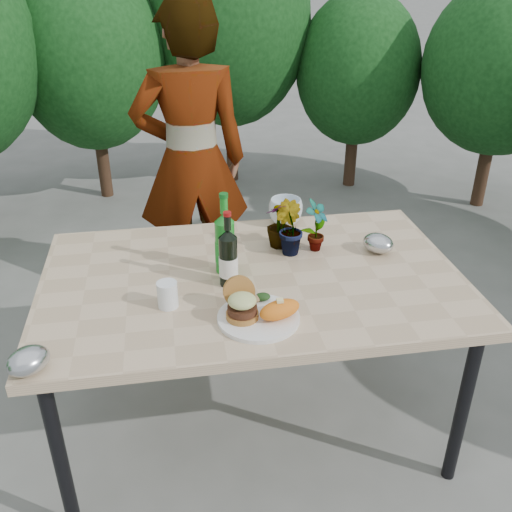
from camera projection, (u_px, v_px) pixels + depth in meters
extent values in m
plane|color=#62625E|center=(253.00, 421.00, 2.54)|extent=(80.00, 80.00, 0.00)
cube|color=tan|center=(253.00, 280.00, 2.19)|extent=(1.60, 1.00, 0.04)
cylinder|color=black|center=(60.00, 459.00, 1.90)|extent=(0.05, 0.05, 0.71)
cylinder|color=black|center=(463.00, 408.00, 2.11)|extent=(0.05, 0.05, 0.71)
cylinder|color=black|center=(84.00, 317.00, 2.63)|extent=(0.05, 0.05, 0.71)
cylinder|color=black|center=(382.00, 290.00, 2.84)|extent=(0.05, 0.05, 0.71)
cylinder|color=#382316|center=(105.00, 171.00, 4.75)|extent=(0.10, 0.10, 0.42)
ellipsoid|color=#1D571F|center=(89.00, 57.00, 4.31)|extent=(1.15, 1.15, 1.40)
cylinder|color=#382316|center=(232.00, 152.00, 5.06)|extent=(0.10, 0.10, 0.50)
ellipsoid|color=#1D571F|center=(229.00, 20.00, 4.54)|extent=(1.30, 1.30, 1.69)
cylinder|color=#382316|center=(350.00, 164.00, 4.98)|extent=(0.10, 0.10, 0.38)
ellipsoid|color=#1D571F|center=(358.00, 70.00, 4.60)|extent=(1.00, 1.00, 1.21)
cylinder|color=#382316|center=(481.00, 179.00, 4.57)|extent=(0.10, 0.10, 0.44)
ellipsoid|color=#1D571F|center=(504.00, 67.00, 4.16)|extent=(1.17, 1.17, 1.30)
cylinder|color=white|center=(259.00, 318.00, 1.92)|extent=(0.28, 0.28, 0.01)
cylinder|color=#B7722D|center=(242.00, 315.00, 1.91)|extent=(0.11, 0.11, 0.02)
cylinder|color=#472314|center=(242.00, 309.00, 1.89)|extent=(0.10, 0.10, 0.02)
ellipsoid|color=beige|center=(242.00, 301.00, 1.88)|extent=(0.10, 0.10, 0.04)
cylinder|color=#B7722D|center=(239.00, 292.00, 1.95)|extent=(0.11, 0.06, 0.11)
ellipsoid|color=orange|center=(280.00, 310.00, 1.90)|extent=(0.17, 0.12, 0.06)
ellipsoid|color=olive|center=(254.00, 299.00, 1.99)|extent=(0.04, 0.04, 0.02)
ellipsoid|color=#193814|center=(262.00, 297.00, 2.00)|extent=(0.06, 0.04, 0.03)
cylinder|color=black|center=(228.00, 261.00, 2.08)|extent=(0.07, 0.07, 0.19)
cylinder|color=white|center=(228.00, 266.00, 2.09)|extent=(0.07, 0.07, 0.08)
cone|color=black|center=(228.00, 234.00, 2.03)|extent=(0.07, 0.07, 0.03)
cylinder|color=black|center=(227.00, 223.00, 2.01)|extent=(0.03, 0.03, 0.05)
cylinder|color=maroon|center=(227.00, 214.00, 1.99)|extent=(0.03, 0.03, 0.01)
cylinder|color=#17801F|center=(225.00, 247.00, 2.17)|extent=(0.07, 0.07, 0.21)
cylinder|color=#198C26|center=(225.00, 252.00, 2.18)|extent=(0.08, 0.08, 0.08)
cone|color=#17801F|center=(224.00, 218.00, 2.11)|extent=(0.07, 0.07, 0.04)
cylinder|color=#17801F|center=(224.00, 205.00, 2.09)|extent=(0.03, 0.03, 0.06)
cylinder|color=#0C5919|center=(224.00, 195.00, 2.07)|extent=(0.03, 0.03, 0.02)
cylinder|color=white|center=(168.00, 295.00, 1.98)|extent=(0.07, 0.07, 0.09)
imported|color=#24591E|center=(316.00, 226.00, 2.31)|extent=(0.14, 0.14, 0.22)
imported|color=#1F521C|center=(289.00, 228.00, 2.30)|extent=(0.15, 0.16, 0.22)
imported|color=#24531C|center=(280.00, 224.00, 2.36)|extent=(0.14, 0.14, 0.20)
imported|color=silver|center=(286.00, 212.00, 2.57)|extent=(0.18, 0.18, 0.12)
ellipsoid|color=#AFB1B6|center=(28.00, 361.00, 1.67)|extent=(0.17, 0.17, 0.08)
ellipsoid|color=#B4B7BB|center=(378.00, 243.00, 2.34)|extent=(0.17, 0.17, 0.08)
imported|color=#9E664F|center=(191.00, 162.00, 3.06)|extent=(0.64, 0.44, 1.69)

